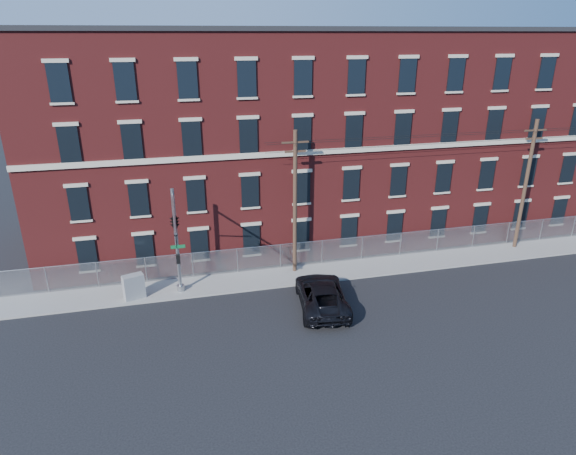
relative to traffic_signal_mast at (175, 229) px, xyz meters
The scene contains 10 objects.
ground 8.35m from the traffic_signal_mast, 19.98° to the right, with size 140.00×140.00×0.00m, color black.
sidewalk 18.98m from the traffic_signal_mast, ahead, with size 65.00×3.00×0.12m, color gray.
mill_building 21.67m from the traffic_signal_mast, 33.14° to the left, with size 55.30×14.32×16.30m.
chain_link_fence 18.97m from the traffic_signal_mast, 12.89° to the left, with size 59.06×0.06×1.85m.
traffic_signal_mast is the anchor object (origin of this frame).
utility_pole_near 8.70m from the traffic_signal_mast, 23.14° to the left, with size 1.80×0.28×10.00m.
utility_pole_mid 26.22m from the traffic_signal_mast, ahead, with size 1.80×0.28×10.00m.
overhead_wires 26.49m from the traffic_signal_mast, ahead, with size 40.00×0.62×0.62m.
pickup_truck 9.72m from the traffic_signal_mast, 10.82° to the right, with size 2.81×6.09×1.69m, color black.
utility_cabinet 5.69m from the traffic_signal_mast, 145.05° to the left, with size 1.29×0.64×1.61m, color gray.
Camera 1 is at (-5.91, -25.04, 15.88)m, focal length 30.81 mm.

